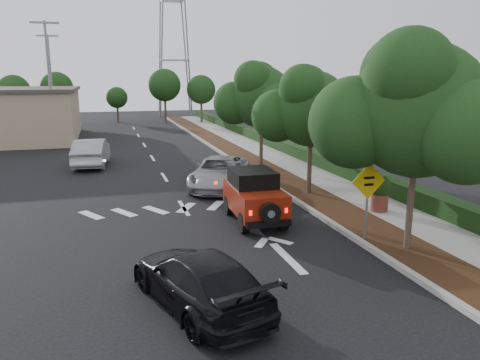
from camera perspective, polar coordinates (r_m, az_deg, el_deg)
name	(u,v)px	position (r m, az deg, el deg)	size (l,w,h in m)	color
ground	(220,266)	(13.10, -2.46, -10.40)	(120.00, 120.00, 0.00)	black
curb	(249,171)	(25.36, 1.16, 1.12)	(0.20, 70.00, 0.15)	#9E9B93
planting_strip	(267,170)	(25.68, 3.29, 1.21)	(1.80, 70.00, 0.12)	black
sidewalk	(299,168)	(26.36, 7.19, 1.43)	(2.00, 70.00, 0.12)	gray
hedge	(322,161)	(26.88, 9.95, 2.29)	(0.80, 70.00, 0.80)	black
transmission_tower	(176,117)	(60.59, -7.84, 7.62)	(7.00, 4.00, 28.00)	slate
street_tree_near	(406,251)	(14.94, 19.62, -8.19)	(3.80, 3.80, 5.92)	black
street_tree_mid	(309,195)	(20.72, 8.36, -1.84)	(3.20, 3.20, 5.32)	black
street_tree_far	(261,168)	(26.61, 2.57, 1.49)	(3.40, 3.40, 5.62)	black
light_pole_a	(55,145)	(38.24, -21.62, 4.01)	(2.00, 0.22, 9.00)	slate
light_pole_b	(55,129)	(50.20, -21.58, 5.86)	(2.00, 0.22, 9.00)	slate
red_jeep	(253,195)	(16.75, 1.62, -1.86)	(1.72, 3.65, 1.84)	black
silver_suv_ahead	(220,173)	(21.76, -2.47, 0.90)	(2.35, 5.10, 1.42)	#93949A
black_suv_oncoming	(199,279)	(10.75, -5.04, -11.99)	(1.81, 4.46, 1.30)	black
silver_sedan_oncoming	(91,152)	(28.42, -17.66, 3.24)	(1.67, 4.79, 1.58)	#9A9DA1
parked_suv	(40,134)	(38.60, -23.17, 5.19)	(1.95, 4.84, 1.65)	#999DA0
speed_hump_sign	(368,191)	(14.81, 15.33, -1.26)	(1.14, 0.10, 2.43)	slate
terracotta_planter	(380,190)	(18.31, 16.73, -1.15)	(0.79, 0.79, 1.38)	brown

